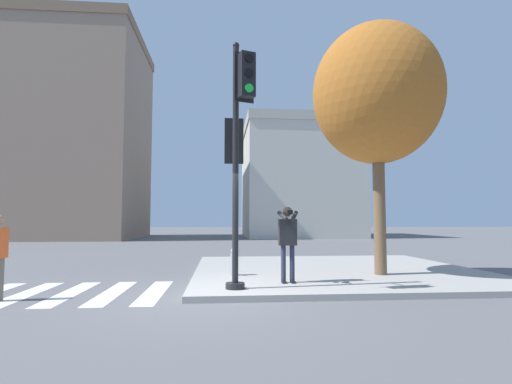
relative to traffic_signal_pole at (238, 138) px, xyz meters
name	(u,v)px	position (x,y,z in m)	size (l,w,h in m)	color
ground_plane	(210,298)	(-0.55, -0.28, -3.25)	(160.00, 160.00, 0.00)	#5B5B5E
sidewalk_corner	(334,270)	(2.95, 3.22, -3.18)	(8.00, 8.00, 0.13)	#9E9B96
crosswalk_stripes	(26,294)	(-4.36, 0.48, -3.24)	(5.67, 2.92, 0.01)	silver
traffic_signal_pole	(238,138)	(0.00, 0.00, 0.00)	(0.60, 1.46, 5.20)	black
person_photographer	(288,237)	(1.16, 0.68, -2.09)	(0.50, 0.53, 1.70)	black
street_tree	(377,95)	(3.78, 1.81, 1.62)	(3.40, 3.40, 6.63)	brown
fire_hydrant	(234,262)	(0.00, 2.01, -2.77)	(0.20, 0.26, 0.70)	#99999E
building_left	(78,136)	(-12.77, 27.05, 5.61)	(10.77, 11.93, 17.68)	gray
building_right	(297,181)	(6.93, 29.52, 2.09)	(10.21, 11.93, 10.64)	beige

